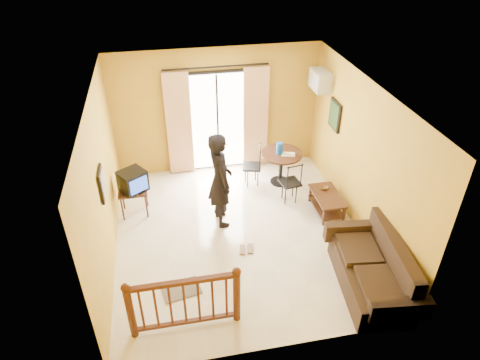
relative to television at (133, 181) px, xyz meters
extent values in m
plane|color=beige|center=(1.87, -1.03, -0.76)|extent=(5.00, 5.00, 0.00)
plane|color=white|center=(1.87, -1.03, 2.04)|extent=(5.00, 5.00, 0.00)
plane|color=#B78C23|center=(1.87, 1.47, 0.64)|extent=(4.50, 0.00, 4.50)
plane|color=#B78C23|center=(1.87, -3.53, 0.64)|extent=(4.50, 0.00, 4.50)
plane|color=#B78C23|center=(-0.38, -1.03, 0.64)|extent=(0.00, 5.00, 5.00)
plane|color=#B78C23|center=(4.12, -1.03, 0.64)|extent=(0.00, 5.00, 5.00)
cube|color=black|center=(1.87, 1.45, 0.39)|extent=(1.34, 0.03, 2.34)
cube|color=white|center=(1.87, 1.42, 0.39)|extent=(1.20, 0.04, 2.20)
cube|color=black|center=(1.87, 1.40, 0.39)|extent=(0.04, 0.02, 2.20)
cube|color=#F2E7B7|center=(1.02, 1.37, 0.44)|extent=(0.55, 0.08, 2.35)
cube|color=#F2E7B7|center=(2.72, 1.37, 0.44)|extent=(0.55, 0.08, 2.35)
cylinder|color=black|center=(1.87, 1.37, 1.66)|extent=(2.20, 0.04, 0.04)
cube|color=black|center=(-0.03, 0.00, -0.23)|extent=(0.55, 0.46, 0.04)
cylinder|color=black|center=(-0.26, -0.18, -0.50)|extent=(0.04, 0.04, 0.53)
cylinder|color=black|center=(0.20, -0.18, -0.50)|extent=(0.04, 0.04, 0.53)
cylinder|color=black|center=(-0.26, 0.19, -0.50)|extent=(0.04, 0.04, 0.53)
cylinder|color=black|center=(0.20, 0.19, -0.50)|extent=(0.04, 0.04, 0.53)
cube|color=black|center=(0.00, 0.00, 0.00)|extent=(0.62, 0.60, 0.42)
cube|color=blue|center=(0.11, -0.18, 0.00)|extent=(0.32, 0.21, 0.30)
cube|color=black|center=(-0.35, -1.23, 0.79)|extent=(0.04, 0.42, 0.52)
cube|color=#5B534E|center=(-0.33, -1.23, 0.79)|extent=(0.01, 0.34, 0.44)
cylinder|color=black|center=(3.10, 0.52, -0.04)|extent=(0.89, 0.89, 0.04)
cylinder|color=black|center=(3.10, 0.52, -0.40)|extent=(0.08, 0.08, 0.72)
cylinder|color=black|center=(3.10, 0.52, -0.75)|extent=(0.43, 0.43, 0.03)
cylinder|color=#124CB1|center=(3.05, 0.51, 0.11)|extent=(0.14, 0.14, 0.26)
cube|color=beige|center=(3.22, 0.42, -0.01)|extent=(0.32, 0.25, 0.02)
cube|color=silver|center=(3.97, 0.92, 1.39)|extent=(0.30, 0.60, 0.40)
cube|color=gray|center=(3.82, 0.92, 1.39)|extent=(0.02, 0.56, 0.36)
cube|color=black|center=(4.09, 0.27, 0.89)|extent=(0.04, 0.50, 0.60)
cube|color=black|center=(4.06, 0.27, 0.89)|extent=(0.01, 0.42, 0.52)
cube|color=black|center=(3.72, -0.69, -0.38)|extent=(0.50, 0.90, 0.04)
cube|color=black|center=(3.72, -0.69, -0.64)|extent=(0.46, 0.86, 0.03)
cube|color=black|center=(3.52, -1.09, -0.57)|extent=(0.05, 0.05, 0.38)
cube|color=black|center=(3.92, -1.09, -0.57)|extent=(0.05, 0.05, 0.38)
cube|color=black|center=(3.52, -0.29, -0.57)|extent=(0.05, 0.05, 0.38)
cube|color=black|center=(3.92, -0.29, -0.57)|extent=(0.05, 0.05, 0.38)
imported|color=brown|center=(3.72, -0.47, -0.33)|extent=(0.22, 0.22, 0.06)
cube|color=black|center=(3.67, -2.73, -0.54)|extent=(1.09, 1.87, 0.44)
cube|color=black|center=(4.00, -2.73, -0.15)|extent=(0.41, 1.79, 0.61)
cube|color=black|center=(3.67, -3.60, -0.30)|extent=(0.90, 0.28, 0.33)
cube|color=black|center=(3.67, -1.87, -0.30)|extent=(0.90, 0.28, 0.33)
cube|color=black|center=(3.61, -3.12, -0.29)|extent=(0.69, 0.79, 0.11)
cube|color=black|center=(3.61, -2.34, -0.29)|extent=(0.69, 0.79, 0.11)
imported|color=black|center=(1.61, -0.58, 0.18)|extent=(0.54, 0.74, 1.89)
cylinder|color=#471E0F|center=(-0.03, -2.93, -0.30)|extent=(0.11, 0.11, 0.92)
cylinder|color=#471E0F|center=(1.47, -2.93, -0.30)|extent=(0.11, 0.11, 0.92)
sphere|color=#471E0F|center=(-0.03, -2.93, 0.21)|extent=(0.13, 0.13, 0.13)
sphere|color=#471E0F|center=(1.47, -2.93, 0.21)|extent=(0.13, 0.13, 0.13)
cube|color=#471E0F|center=(0.72, -2.93, 0.16)|extent=(1.55, 0.08, 0.06)
cube|color=#471E0F|center=(0.72, -2.93, -0.66)|extent=(1.55, 0.06, 0.05)
cube|color=#5B5449|center=(0.69, -2.22, -0.75)|extent=(0.67, 0.51, 0.02)
cube|color=brown|center=(1.84, -1.50, -0.75)|extent=(0.15, 0.27, 0.03)
cube|color=brown|center=(1.98, -1.50, -0.75)|extent=(0.15, 0.27, 0.03)
camera|label=1|loc=(0.70, -7.09, 4.50)|focal=32.00mm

